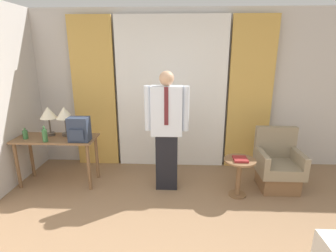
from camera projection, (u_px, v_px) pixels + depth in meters
wall_back at (171, 90)px, 4.60m from camera, size 10.00×0.06×2.70m
curtain_sheer_center at (171, 95)px, 4.49m from camera, size 1.87×0.06×2.58m
curtain_drape_left at (94, 94)px, 4.55m from camera, size 0.73×0.06×2.58m
curtain_drape_right at (250, 95)px, 4.44m from camera, size 0.73×0.06×2.58m
desk at (57, 145)px, 4.00m from camera, size 1.20×0.51×0.75m
table_lamp_left at (48, 114)px, 3.98m from camera, size 0.25×0.25×0.45m
table_lamp_right at (64, 114)px, 3.97m from camera, size 0.25×0.25×0.45m
bottle_near_edge at (45, 135)px, 3.76m from camera, size 0.07×0.07×0.23m
bottle_by_lamp at (25, 134)px, 3.89m from camera, size 0.07×0.07×0.17m
backpack at (79, 129)px, 3.77m from camera, size 0.29×0.22×0.35m
person at (167, 127)px, 3.75m from camera, size 0.63×0.21×1.76m
armchair at (278, 167)px, 3.95m from camera, size 0.62×0.59×0.91m
side_table at (239, 171)px, 3.70m from camera, size 0.45×0.45×0.56m
book at (240, 159)px, 3.62m from camera, size 0.19×0.21×0.03m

